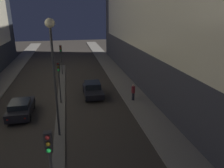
{
  "coord_description": "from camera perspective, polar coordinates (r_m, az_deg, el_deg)",
  "views": [
    {
      "loc": [
        1.03,
        -5.11,
        8.95
      ],
      "look_at": [
        5.98,
        19.41,
        0.5
      ],
      "focal_mm": 35.0,
      "sensor_mm": 36.0,
      "label": 1
    }
  ],
  "objects": [
    {
      "name": "car_right_lane",
      "position": [
        23.97,
        -5.05,
        -1.41
      ],
      "size": [
        1.94,
        4.27,
        1.5
      ],
      "color": "black",
      "rests_on": "ground"
    },
    {
      "name": "median_strip",
      "position": [
        23.45,
        -13.1,
        -4.15
      ],
      "size": [
        0.81,
        31.12,
        0.11
      ],
      "color": "#56544F",
      "rests_on": "ground"
    },
    {
      "name": "traffic_light_far",
      "position": [
        32.0,
        -13.2,
        7.85
      ],
      "size": [
        0.32,
        0.42,
        4.22
      ],
      "color": "#383838",
      "rests_on": "median_strip"
    },
    {
      "name": "pedestrian_on_right_sidewalk",
      "position": [
        22.53,
        5.56,
        -2.02
      ],
      "size": [
        0.37,
        0.37,
        1.71
      ],
      "color": "black",
      "rests_on": "sidewalk_right"
    },
    {
      "name": "street_lamp",
      "position": [
        15.04,
        -15.32,
        7.94
      ],
      "size": [
        0.62,
        0.62,
        8.41
      ],
      "color": "#383838",
      "rests_on": "median_strip"
    },
    {
      "name": "traffic_light_mid",
      "position": [
        21.63,
        -13.75,
        2.75
      ],
      "size": [
        0.32,
        0.42,
        4.22
      ],
      "color": "#383838",
      "rests_on": "median_strip"
    },
    {
      "name": "car_left_lane",
      "position": [
        21.03,
        -22.71,
        -5.8
      ],
      "size": [
        1.9,
        4.18,
        1.47
      ],
      "color": "black",
      "rests_on": "ground"
    },
    {
      "name": "traffic_light_near",
      "position": [
        9.9,
        -15.95,
        -17.58
      ],
      "size": [
        0.32,
        0.42,
        4.22
      ],
      "color": "#383838",
      "rests_on": "median_strip"
    }
  ]
}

